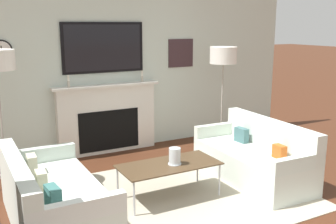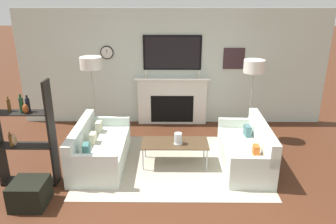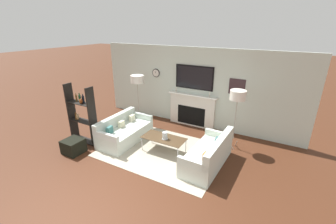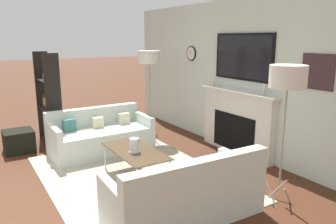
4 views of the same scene
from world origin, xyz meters
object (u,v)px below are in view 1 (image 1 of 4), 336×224
(couch_left, at_px, (52,201))
(coffee_table, at_px, (169,166))
(couch_right, at_px, (254,159))
(floor_lamp_right, at_px, (223,57))
(hurricane_candle, at_px, (175,157))

(couch_left, bearing_deg, coffee_table, 0.45)
(couch_left, bearing_deg, couch_right, 0.00)
(coffee_table, distance_m, floor_lamp_right, 2.33)
(couch_left, relative_size, couch_right, 0.98)
(couch_right, xyz_separation_m, hurricane_candle, (-1.26, -0.02, 0.24))
(couch_right, xyz_separation_m, floor_lamp_right, (0.31, 1.20, 1.29))
(hurricane_candle, distance_m, floor_lamp_right, 2.25)
(couch_left, height_order, floor_lamp_right, floor_lamp_right)
(hurricane_candle, height_order, floor_lamp_right, floor_lamp_right)
(coffee_table, height_order, floor_lamp_right, floor_lamp_right)
(couch_left, bearing_deg, hurricane_candle, -0.98)
(coffee_table, relative_size, hurricane_candle, 6.01)
(couch_left, height_order, coffee_table, couch_left)
(coffee_table, height_order, hurricane_candle, hurricane_candle)
(hurricane_candle, bearing_deg, coffee_table, 148.34)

